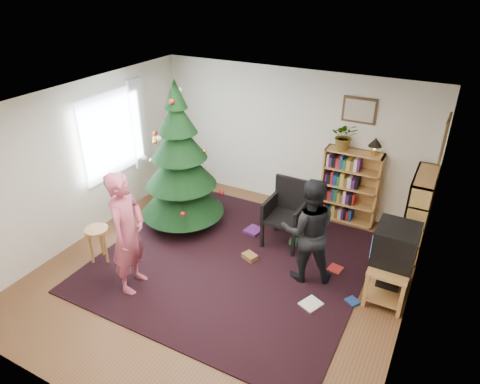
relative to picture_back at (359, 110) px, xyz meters
The scene contains 23 objects.
floor 3.35m from the picture_back, 114.92° to the right, with size 5.00×5.00×0.00m, color brown.
ceiling 2.78m from the picture_back, 114.92° to the right, with size 5.00×5.00×0.00m, color white.
wall_back 1.35m from the picture_back, behind, with size 5.00×0.02×2.50m, color silver.
wall_front 5.15m from the picture_back, 103.02° to the right, with size 5.00×0.02×2.50m, color silver.
wall_left 4.47m from the picture_back, 145.86° to the right, with size 0.02×5.00×2.50m, color silver.
wall_right 2.90m from the picture_back, 61.39° to the right, with size 0.02×5.00×2.50m, color silver.
rug 3.13m from the picture_back, 117.87° to the right, with size 3.80×3.60×0.02m, color black.
window_pane 4.10m from the picture_back, 152.62° to the right, with size 0.04×1.20×1.40m, color silver.
curtain 3.79m from the picture_back, 161.83° to the right, with size 0.06×0.35×1.60m, color silver.
picture_back is the anchor object (origin of this frame).
picture_right 1.51m from the picture_back, 28.69° to the right, with size 0.03×0.50×0.60m.
christmas_tree 3.03m from the picture_back, 145.92° to the right, with size 1.39×1.39×2.53m.
bookshelf_back 1.29m from the picture_back, 71.43° to the right, with size 0.95×0.30×1.30m.
bookshelf_right 1.83m from the picture_back, 23.85° to the right, with size 0.30×0.95×1.30m.
tv_stand 2.63m from the picture_back, 58.84° to the right, with size 0.50×0.90×0.55m.
crt_tv 2.36m from the picture_back, 58.91° to the right, with size 0.53×0.58×0.50m.
armchair 1.96m from the picture_back, 117.30° to the right, with size 0.59×0.59×1.07m.
stool 4.50m from the picture_back, 133.47° to the right, with size 0.35×0.35×0.58m.
person_standing 4.04m from the picture_back, 122.50° to the right, with size 0.64×0.42×1.76m, color #AF465A.
person_by_chair 2.30m from the picture_back, 91.48° to the right, with size 0.76×0.59×1.56m, color black.
potted_plant 0.47m from the picture_back, 138.88° to the right, with size 0.42×0.36×0.46m, color gray.
table_lamp 0.59m from the picture_back, 21.35° to the right, with size 0.22×0.22×0.29m.
floor_clutter 2.59m from the picture_back, 92.67° to the right, with size 2.22×1.46×0.08m.
Camera 1 is at (2.57, -4.28, 4.00)m, focal length 32.00 mm.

